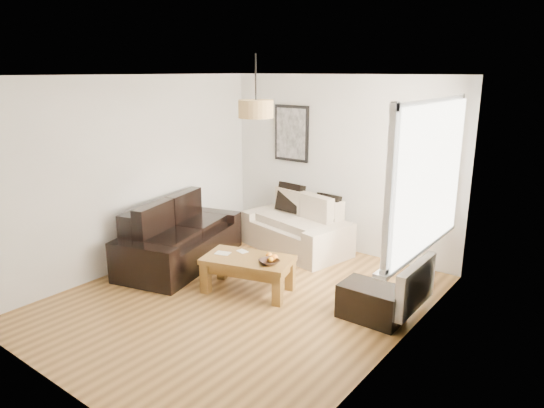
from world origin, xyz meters
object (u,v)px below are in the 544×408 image
Objects in this scene: sofa_leather at (180,235)px; coffee_table at (248,274)px; ottoman at (371,302)px; loveseat_cream at (296,224)px.

coffee_table is at bearing -110.61° from sofa_leather.
coffee_table is 1.55m from ottoman.
sofa_leather reaches higher than loveseat_cream.
sofa_leather is 2.89× the size of ottoman.
ottoman is at bearing 10.60° from coffee_table.
coffee_table is (1.35, -0.14, -0.20)m from sofa_leather.
ottoman is (2.88, 0.15, -0.23)m from sofa_leather.
ottoman is (1.89, -1.28, -0.21)m from loveseat_cream.
sofa_leather reaches higher than ottoman.
coffee_table is at bearing -169.40° from ottoman.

